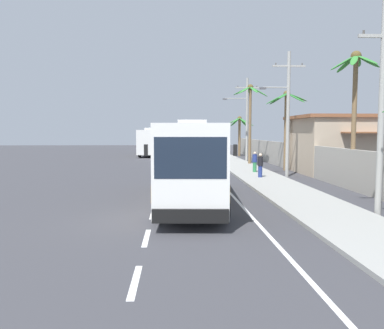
{
  "coord_description": "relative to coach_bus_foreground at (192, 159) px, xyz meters",
  "views": [
    {
      "loc": [
        0.85,
        -14.21,
        3.21
      ],
      "look_at": [
        1.66,
        4.03,
        1.7
      ],
      "focal_mm": 37.38,
      "sensor_mm": 36.0,
      "label": 1
    }
  ],
  "objects": [
    {
      "name": "ground_plane",
      "position": [
        -1.67,
        -4.06,
        -1.96
      ],
      "size": [
        160.0,
        160.0,
        0.0
      ],
      "primitive_type": "plane",
      "color": "#3A3A3F"
    },
    {
      "name": "sidewalk_kerb",
      "position": [
        5.13,
        5.94,
        -1.89
      ],
      "size": [
        3.2,
        90.0,
        0.14
      ],
      "primitive_type": "cube",
      "color": "#999993",
      "rests_on": "ground"
    },
    {
      "name": "lane_markings",
      "position": [
        0.6,
        10.4,
        -1.95
      ],
      "size": [
        3.91,
        71.0,
        0.01
      ],
      "color": "white",
      "rests_on": "ground"
    },
    {
      "name": "boundary_wall",
      "position": [
        8.93,
        9.94,
        -0.84
      ],
      "size": [
        0.24,
        60.0,
        2.24
      ],
      "primitive_type": "cube",
      "color": "#9E998E",
      "rests_on": "ground"
    },
    {
      "name": "coach_bus_foreground",
      "position": [
        0.0,
        0.0,
        0.0
      ],
      "size": [
        3.35,
        12.2,
        3.76
      ],
      "color": "white",
      "rests_on": "ground"
    },
    {
      "name": "coach_bus_far_lane",
      "position": [
        -3.73,
        35.6,
        -0.04
      ],
      "size": [
        3.48,
        12.54,
        3.68
      ],
      "color": "white",
      "rests_on": "ground"
    },
    {
      "name": "motorcycle_beside_bus",
      "position": [
        2.1,
        9.83,
        -1.29
      ],
      "size": [
        0.56,
        1.96,
        1.64
      ],
      "color": "black",
      "rests_on": "ground"
    },
    {
      "name": "pedestrian_near_kerb",
      "position": [
        5.28,
        11.68,
        -1.02
      ],
      "size": [
        0.36,
        0.36,
        1.54
      ],
      "rotation": [
        0.0,
        0.0,
        3.46
      ],
      "color": "#2D7A47",
      "rests_on": "sidewalk_kerb"
    },
    {
      "name": "pedestrian_midwalk",
      "position": [
        4.96,
        8.23,
        -0.98
      ],
      "size": [
        0.36,
        0.36,
        1.6
      ],
      "rotation": [
        0.0,
        0.0,
        5.58
      ],
      "color": "navy",
      "rests_on": "sidewalk_kerb"
    },
    {
      "name": "utility_pole_nearest",
      "position": [
        6.95,
        -3.54,
        2.23
      ],
      "size": [
        1.97,
        0.24,
        8.04
      ],
      "color": "#9E9E99",
      "rests_on": "ground"
    },
    {
      "name": "utility_pole_mid",
      "position": [
        7.12,
        9.7,
        2.73
      ],
      "size": [
        3.19,
        0.24,
        8.76
      ],
      "color": "#9E9E99",
      "rests_on": "ground"
    },
    {
      "name": "utility_pole_far",
      "position": [
        6.61,
        22.93,
        2.74
      ],
      "size": [
        3.75,
        0.24,
        8.68
      ],
      "color": "#9E9E99",
      "rests_on": "ground"
    },
    {
      "name": "palm_nearest",
      "position": [
        7.68,
        33.59,
        1.74
      ],
      "size": [
        3.78,
        3.67,
        5.19
      ],
      "color": "brown",
      "rests_on": "ground"
    },
    {
      "name": "palm_second",
      "position": [
        8.37,
        14.27,
        2.49
      ],
      "size": [
        3.55,
        3.42,
        6.55
      ],
      "color": "brown",
      "rests_on": "ground"
    },
    {
      "name": "palm_third",
      "position": [
        9.0,
        3.25,
        3.54
      ],
      "size": [
        2.79,
        2.71,
        7.55
      ],
      "color": "brown",
      "rests_on": "ground"
    },
    {
      "name": "palm_farthest",
      "position": [
        6.4,
        19.76,
        3.54
      ],
      "size": [
        3.26,
        3.64,
        7.68
      ],
      "color": "brown",
      "rests_on": "ground"
    },
    {
      "name": "roadside_building",
      "position": [
        14.87,
        11.97,
        0.28
      ],
      "size": [
        12.91,
        7.39,
        4.43
      ],
      "color": "tan",
      "rests_on": "ground"
    }
  ]
}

